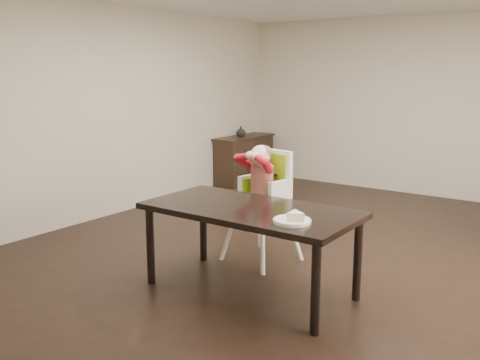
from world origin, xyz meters
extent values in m
plane|color=black|center=(0.00, 0.00, 0.00)|extent=(7.00, 7.00, 0.00)
cube|color=beige|center=(0.00, 3.50, 1.35)|extent=(6.00, 0.02, 2.70)
cube|color=beige|center=(-3.00, 0.00, 1.35)|extent=(0.02, 7.00, 2.70)
cube|color=black|center=(-0.08, -1.07, 0.72)|extent=(1.80, 0.90, 0.05)
cylinder|color=black|center=(-0.90, -1.44, 0.35)|extent=(0.07, 0.07, 0.70)
cylinder|color=black|center=(0.74, -1.44, 0.35)|extent=(0.07, 0.07, 0.70)
cylinder|color=black|center=(-0.90, -0.70, 0.35)|extent=(0.07, 0.07, 0.70)
cylinder|color=black|center=(0.74, -0.70, 0.35)|extent=(0.07, 0.07, 0.70)
cylinder|color=white|center=(-0.68, -0.54, 0.31)|extent=(0.05, 0.05, 0.62)
cylinder|color=white|center=(-0.24, -0.62, 0.31)|extent=(0.05, 0.05, 0.62)
cylinder|color=white|center=(-0.61, -0.10, 0.31)|extent=(0.05, 0.05, 0.62)
cylinder|color=white|center=(-0.17, -0.18, 0.31)|extent=(0.05, 0.05, 0.62)
cube|color=white|center=(-0.43, -0.36, 0.62)|extent=(0.51, 0.47, 0.06)
cube|color=#80B116|center=(-0.43, -0.36, 0.66)|extent=(0.41, 0.39, 0.03)
cube|color=white|center=(-0.40, -0.19, 0.88)|extent=(0.45, 0.13, 0.47)
cube|color=#80B116|center=(-0.40, -0.22, 0.87)|extent=(0.38, 0.09, 0.42)
cube|color=black|center=(-0.49, -0.29, 0.87)|extent=(0.07, 0.20, 0.02)
cube|color=black|center=(-0.34, -0.32, 0.87)|extent=(0.07, 0.20, 0.02)
cylinder|color=red|center=(-0.43, -0.36, 0.83)|extent=(0.29, 0.29, 0.30)
sphere|color=beige|center=(-0.43, -0.38, 1.07)|extent=(0.23, 0.23, 0.20)
ellipsoid|color=brown|center=(-0.42, -0.36, 1.09)|extent=(0.23, 0.22, 0.15)
sphere|color=beige|center=(-0.49, -0.48, 1.08)|extent=(0.10, 0.10, 0.09)
sphere|color=beige|center=(-0.41, -0.49, 1.08)|extent=(0.10, 0.10, 0.09)
cylinder|color=white|center=(0.44, -1.27, 0.76)|extent=(0.32, 0.32, 0.02)
torus|color=white|center=(0.44, -1.27, 0.77)|extent=(0.32, 0.32, 0.01)
cube|color=black|center=(-2.78, 2.70, 0.38)|extent=(0.40, 1.20, 0.76)
cube|color=black|center=(-2.78, 2.70, 0.78)|extent=(0.44, 1.26, 0.03)
imported|color=#99999E|center=(-2.78, 2.60, 0.87)|extent=(0.18, 0.19, 0.17)
camera|label=1|loc=(2.37, -4.66, 1.88)|focal=40.00mm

